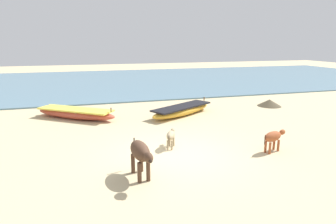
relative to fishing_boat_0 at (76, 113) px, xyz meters
The scene contains 8 objects.
ground 6.56m from the fishing_boat_0, 61.79° to the right, with size 80.00×80.00×0.00m, color #CCB789.
sea_water 13.28m from the fishing_boat_0, 76.51° to the left, with size 60.00×20.00×0.08m, color slate.
fishing_boat_0 is the anchor object (origin of this frame).
fishing_boat_2 5.13m from the fishing_boat_0, ahead, with size 3.94×2.88×0.67m.
calf_near_dun 5.99m from the fishing_boat_0, 57.91° to the right, with size 0.57×0.87×0.60m.
calf_far_rust 8.99m from the fishing_boat_0, 45.33° to the right, with size 1.06×0.55×0.70m.
cow_second_adult_dark 7.28m from the fishing_boat_0, 76.13° to the right, with size 0.54×1.53×0.99m.
debris_pile_0 10.52m from the fishing_boat_0, ahead, with size 1.34×1.34×0.38m, color brown.
Camera 1 is at (-2.74, -8.50, 3.57)m, focal length 31.50 mm.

